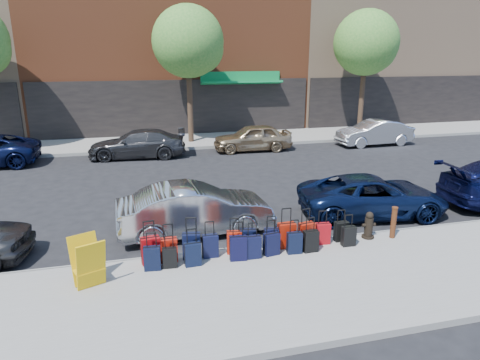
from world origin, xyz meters
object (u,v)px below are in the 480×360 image
object	(u,v)px
tree_right	(368,45)
car_far_3	(374,133)
car_near_1	(195,210)
car_far_1	(137,144)
suitcase_front_5	(248,240)
tree_center	(191,44)
display_rack	(88,263)
fire_hydrant	(369,226)
bollard	(394,222)
car_far_2	(253,138)
car_near_2	(373,196)

from	to	relation	value
tree_right	car_far_3	xyz separation A→B (m)	(-0.83, -2.84, -4.72)
car_near_1	car_far_1	xyz separation A→B (m)	(-1.37, 9.88, -0.04)
car_near_1	car_far_1	size ratio (longest dim) A/B	0.93
suitcase_front_5	tree_center	bearing A→B (deg)	96.62
tree_right	display_rack	size ratio (longest dim) A/B	6.73
suitcase_front_5	display_rack	size ratio (longest dim) A/B	0.88
tree_center	car_far_1	bearing A→B (deg)	-140.34
fire_hydrant	bollard	xyz separation A→B (m)	(0.64, -0.16, 0.11)
tree_right	car_far_3	distance (m)	5.57
tree_right	display_rack	xyz separation A→B (m)	(-14.93, -15.01, -4.73)
display_rack	car_far_1	xyz separation A→B (m)	(1.29, 12.41, -0.01)
car_far_2	car_near_1	bearing A→B (deg)	-21.96
tree_center	display_rack	xyz separation A→B (m)	(-4.43, -15.01, -4.73)
car_far_3	bollard	bearing A→B (deg)	-30.76
suitcase_front_5	car_far_3	distance (m)	15.45
fire_hydrant	car_far_3	size ratio (longest dim) A/B	0.17
fire_hydrant	car_far_1	world-z (taller)	car_far_1
suitcase_front_5	car_near_2	bearing A→B (deg)	31.44
tree_center	bollard	size ratio (longest dim) A/B	8.33
bollard	car_far_1	bearing A→B (deg)	118.53
tree_right	suitcase_front_5	size ratio (longest dim) A/B	7.67
car_far_1	car_far_2	world-z (taller)	car_far_2
tree_right	bollard	world-z (taller)	tree_right
tree_right	suitcase_front_5	world-z (taller)	tree_right
display_rack	car_near_2	size ratio (longest dim) A/B	0.24
car_far_2	tree_center	bearing A→B (deg)	-130.36
car_near_2	fire_hydrant	bearing A→B (deg)	154.57
tree_center	car_near_1	xyz separation A→B (m)	(-1.77, -12.49, -4.70)
car_far_2	fire_hydrant	bearing A→B (deg)	1.94
tree_center	bollard	distance (m)	15.55
fire_hydrant	car_far_3	xyz separation A→B (m)	(7.03, 11.42, 0.21)
tree_center	car_near_2	bearing A→B (deg)	-72.81
fire_hydrant	car_near_2	size ratio (longest dim) A/B	0.16
display_rack	car_far_3	xyz separation A→B (m)	(14.11, 12.17, 0.01)
bollard	car_near_2	bearing A→B (deg)	74.31
suitcase_front_5	bollard	world-z (taller)	suitcase_front_5
tree_center	display_rack	size ratio (longest dim) A/B	6.73
car_far_2	car_far_3	world-z (taller)	car_far_3
tree_right	car_far_2	bearing A→B (deg)	-161.95
suitcase_front_5	car_near_2	world-z (taller)	car_near_2
tree_center	suitcase_front_5	world-z (taller)	tree_center
tree_right	suitcase_front_5	distance (m)	18.82
car_far_2	car_near_2	bearing A→B (deg)	8.77
bollard	car_near_1	distance (m)	5.41
tree_center	car_far_3	distance (m)	11.13
suitcase_front_5	bollard	distance (m)	4.01
fire_hydrant	suitcase_front_5	bearing A→B (deg)	-178.87
bollard	car_near_1	world-z (taller)	car_near_1
tree_center	car_far_2	world-z (taller)	tree_center
car_far_2	bollard	bearing A→B (deg)	5.02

